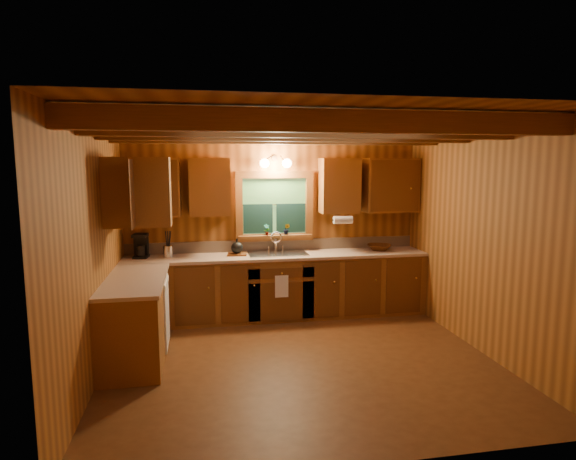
# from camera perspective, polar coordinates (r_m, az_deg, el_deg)

# --- Properties ---
(room) EXTENTS (4.20, 4.20, 4.20)m
(room) POSITION_cam_1_polar(r_m,az_deg,el_deg) (5.13, 1.62, -1.76)
(room) COLOR #542E14
(room) RESTS_ON ground
(ceiling_beams) EXTENTS (4.20, 2.54, 0.18)m
(ceiling_beams) POSITION_cam_1_polar(r_m,az_deg,el_deg) (5.07, 1.68, 11.62)
(ceiling_beams) COLOR brown
(ceiling_beams) RESTS_ON room
(base_cabinets) EXTENTS (4.20, 2.22, 0.86)m
(base_cabinets) POSITION_cam_1_polar(r_m,az_deg,el_deg) (6.49, -5.11, -7.59)
(base_cabinets) COLOR brown
(base_cabinets) RESTS_ON ground
(countertop) EXTENTS (4.20, 2.24, 0.04)m
(countertop) POSITION_cam_1_polar(r_m,az_deg,el_deg) (6.39, -5.05, -3.69)
(countertop) COLOR tan
(countertop) RESTS_ON base_cabinets
(backsplash) EXTENTS (4.20, 0.02, 0.16)m
(backsplash) POSITION_cam_1_polar(r_m,az_deg,el_deg) (7.01, -1.61, -1.79)
(backsplash) COLOR tan
(backsplash) RESTS_ON room
(dishwasher_panel) EXTENTS (0.02, 0.60, 0.80)m
(dishwasher_panel) POSITION_cam_1_polar(r_m,az_deg,el_deg) (5.90, -14.16, -9.40)
(dishwasher_panel) COLOR white
(dishwasher_panel) RESTS_ON base_cabinets
(upper_cabinets) EXTENTS (4.19, 1.77, 0.78)m
(upper_cabinets) POSITION_cam_1_polar(r_m,az_deg,el_deg) (6.40, -6.02, 4.98)
(upper_cabinets) COLOR brown
(upper_cabinets) RESTS_ON room
(window) EXTENTS (1.12, 0.08, 1.00)m
(window) POSITION_cam_1_polar(r_m,az_deg,el_deg) (6.92, -1.61, 2.66)
(window) COLOR brown
(window) RESTS_ON room
(window_sill) EXTENTS (1.06, 0.14, 0.04)m
(window_sill) POSITION_cam_1_polar(r_m,az_deg,el_deg) (6.93, -1.53, -0.74)
(window_sill) COLOR brown
(window_sill) RESTS_ON room
(wall_sconce) EXTENTS (0.45, 0.21, 0.17)m
(wall_sconce) POSITION_cam_1_polar(r_m,az_deg,el_deg) (6.78, -1.47, 7.93)
(wall_sconce) COLOR black
(wall_sconce) RESTS_ON room
(paper_towel_roll) EXTENTS (0.27, 0.11, 0.11)m
(paper_towel_roll) POSITION_cam_1_polar(r_m,az_deg,el_deg) (6.82, 6.50, 1.19)
(paper_towel_roll) COLOR white
(paper_towel_roll) RESTS_ON upper_cabinets
(dish_towel) EXTENTS (0.18, 0.01, 0.30)m
(dish_towel) POSITION_cam_1_polar(r_m,az_deg,el_deg) (6.51, -0.75, -6.69)
(dish_towel) COLOR white
(dish_towel) RESTS_ON base_cabinets
(sink) EXTENTS (0.82, 0.48, 0.43)m
(sink) POSITION_cam_1_polar(r_m,az_deg,el_deg) (6.76, -1.24, -3.23)
(sink) COLOR silver
(sink) RESTS_ON countertop
(coffee_maker) EXTENTS (0.18, 0.23, 0.33)m
(coffee_maker) POSITION_cam_1_polar(r_m,az_deg,el_deg) (6.78, -17.01, -1.79)
(coffee_maker) COLOR black
(coffee_maker) RESTS_ON countertop
(utensil_crock) EXTENTS (0.13, 0.13, 0.36)m
(utensil_crock) POSITION_cam_1_polar(r_m,az_deg,el_deg) (6.71, -14.01, -2.40)
(utensil_crock) COLOR silver
(utensil_crock) RESTS_ON countertop
(cutting_board) EXTENTS (0.28, 0.22, 0.02)m
(cutting_board) POSITION_cam_1_polar(r_m,az_deg,el_deg) (6.71, -6.04, -2.87)
(cutting_board) COLOR #593013
(cutting_board) RESTS_ON countertop
(teakettle) EXTENTS (0.16, 0.16, 0.21)m
(teakettle) POSITION_cam_1_polar(r_m,az_deg,el_deg) (6.69, -6.05, -2.09)
(teakettle) COLOR black
(teakettle) RESTS_ON cutting_board
(wicker_basket) EXTENTS (0.45, 0.45, 0.09)m
(wicker_basket) POSITION_cam_1_polar(r_m,az_deg,el_deg) (7.16, 10.73, -2.03)
(wicker_basket) COLOR #48230C
(wicker_basket) RESTS_ON countertop
(potted_plant_left) EXTENTS (0.10, 0.09, 0.16)m
(potted_plant_left) POSITION_cam_1_polar(r_m,az_deg,el_deg) (6.87, -2.52, 0.04)
(potted_plant_left) COLOR #593013
(potted_plant_left) RESTS_ON window_sill
(potted_plant_right) EXTENTS (0.11, 0.10, 0.16)m
(potted_plant_right) POSITION_cam_1_polar(r_m,az_deg,el_deg) (6.93, -0.17, 0.10)
(potted_plant_right) COLOR #593013
(potted_plant_right) RESTS_ON window_sill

